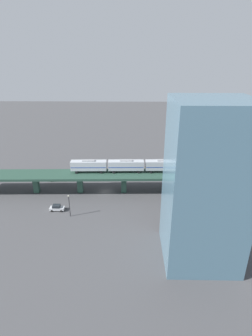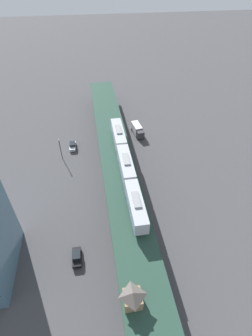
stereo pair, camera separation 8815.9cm
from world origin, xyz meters
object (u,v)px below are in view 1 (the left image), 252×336
at_px(delivery_truck, 58,176).
at_px(subway_train, 126,165).
at_px(signal_hut, 217,171).
at_px(street_car_black, 182,206).
at_px(street_lamp, 69,204).
at_px(street_car_silver, 57,208).
at_px(office_tower, 205,186).

bearing_deg(delivery_truck, subway_train, 74.25).
relative_size(signal_hut, street_car_black, 0.77).
bearing_deg(street_car_black, signal_hut, 127.16).
bearing_deg(street_lamp, subway_train, 136.68).
distance_m(street_car_silver, street_lamp, 6.41).
relative_size(subway_train, street_car_black, 8.41).
relative_size(street_car_black, delivery_truck, 0.59).
height_order(subway_train, street_car_silver, subway_train).
xyz_separation_m(street_car_silver, street_car_black, (-1.57, 38.10, 0.00)).
relative_size(street_car_black, street_lamp, 0.64).
bearing_deg(subway_train, street_car_silver, -55.97).
xyz_separation_m(street_car_black, delivery_truck, (-19.66, -43.10, 0.82)).
xyz_separation_m(delivery_truck, street_lamp, (24.24, 9.68, 2.35)).
distance_m(subway_train, street_lamp, 23.93).
bearing_deg(subway_train, street_car_black, 54.50).
relative_size(signal_hut, delivery_truck, 0.45).
xyz_separation_m(street_car_silver, street_lamp, (3.01, 4.68, 3.17)).
relative_size(street_car_silver, delivery_truck, 0.59).
bearing_deg(street_car_black, office_tower, -0.35).
bearing_deg(subway_train, delivery_truck, -105.75).
distance_m(subway_train, street_car_black, 22.95).
distance_m(street_car_black, delivery_truck, 47.38).
bearing_deg(delivery_truck, office_tower, 47.35).
bearing_deg(signal_hut, subway_train, -95.65).
xyz_separation_m(subway_train, delivery_truck, (-7.25, -25.70, -7.55)).
bearing_deg(delivery_truck, street_car_silver, 13.25).
height_order(subway_train, signal_hut, subway_train).
xyz_separation_m(subway_train, street_lamp, (16.99, -16.02, -5.20)).
height_order(street_car_silver, delivery_truck, delivery_truck).
xyz_separation_m(subway_train, office_tower, (32.35, 17.27, 8.69)).
bearing_deg(subway_train, street_lamp, -43.32).
distance_m(street_car_black, office_tower, 26.24).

